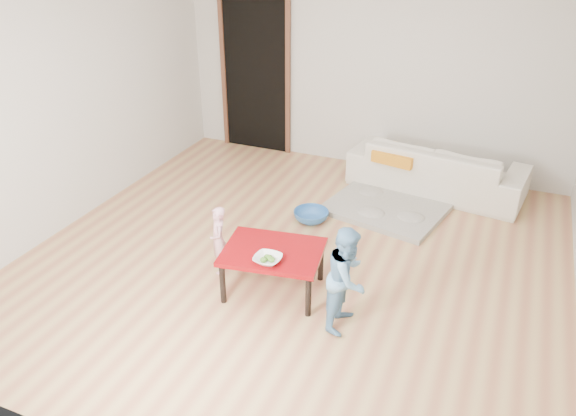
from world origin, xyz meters
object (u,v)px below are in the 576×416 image
Objects in this scene: red_table at (273,270)px; child_blue at (347,278)px; sofa at (437,167)px; bowl at (268,259)px; basin at (311,216)px; child_pink at (219,240)px.

red_table is 0.95× the size of child_blue.
sofa is at bearing 69.76° from red_table.
bowl reaches higher than basin.
child_blue is at bearing 41.77° from child_pink.
bowl is at bearing 79.30° from sofa.
bowl is at bearing -78.35° from red_table.
sofa is 2.96m from bowl.
child_pink is (-0.59, 0.09, 0.12)m from red_table.
child_blue reaches higher than red_table.
sofa is at bearing 71.76° from bowl.
child_blue is (-0.24, -2.79, 0.15)m from sofa.
bowl is 0.60× the size of basin.
bowl is (-0.92, -2.80, 0.16)m from sofa.
sofa is 1.72m from basin.
bowl is 1.56m from basin.
child_pink reaches higher than bowl.
basin is at bearing 57.27° from sofa.
sofa is at bearing -1.39° from child_blue.
child_pink is at bearing 155.71° from bowl.
red_table is 1.33m from basin.
bowl is (0.04, -0.19, 0.24)m from red_table.
child_pink is 0.74× the size of child_blue.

